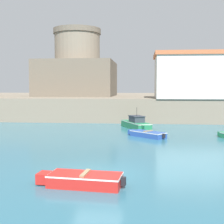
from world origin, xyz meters
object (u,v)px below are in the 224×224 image
Objects in this scene: dinghy_red_5 at (82,179)px; motorboat_green_6 at (136,124)px; fortress at (78,72)px; harbor_shed_mid_row at (188,76)px; dinghy_blue_2 at (147,134)px.

motorboat_green_6 is at bearing 84.09° from dinghy_red_5.
harbor_shed_mid_row is (16.00, -8.55, -0.91)m from fortress.
harbor_shed_mid_row is (6.36, 7.59, 5.35)m from motorboat_green_6.
motorboat_green_6 is at bearing 100.89° from dinghy_blue_2.
dinghy_blue_2 is 0.40× the size of harbor_shed_mid_row.
fortress is at bearing 120.86° from motorboat_green_6.
dinghy_blue_2 is at bearing -79.11° from motorboat_green_6.
harbor_shed_mid_row reaches higher than motorboat_green_6.
dinghy_blue_2 is at bearing -63.63° from fortress.
harbor_shed_mid_row is at bearing -28.13° from fortress.
dinghy_red_5 is 0.35× the size of fortress.
harbor_shed_mid_row is at bearing 50.04° from motorboat_green_6.
fortress reaches higher than dinghy_red_5.
fortress is (-10.69, 21.56, 6.48)m from dinghy_blue_2.
dinghy_red_5 is 0.47× the size of harbor_shed_mid_row.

